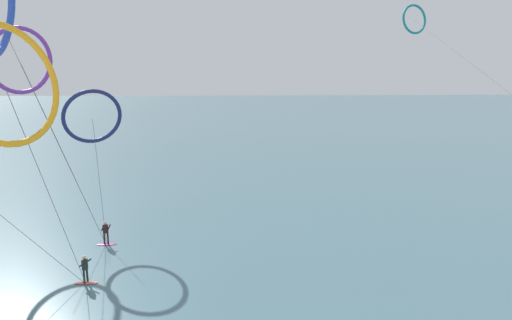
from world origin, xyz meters
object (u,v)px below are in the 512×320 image
(kite_teal, at_px, (415,20))
(surfer_coral, at_px, (85,271))
(kite_navy, at_px, (92,117))
(surfer_magenta, at_px, (106,235))
(kite_amber, at_px, (5,84))
(kite_violet, at_px, (20,61))

(kite_teal, bearing_deg, surfer_coral, -151.25)
(kite_navy, distance_m, kite_teal, 47.68)
(surfer_magenta, xyz_separation_m, kite_teal, (34.16, 33.40, 18.06))
(surfer_coral, relative_size, kite_amber, 0.12)
(kite_teal, bearing_deg, kite_navy, -160.25)
(surfer_coral, xyz_separation_m, surfer_magenta, (-0.44, 5.89, 0.00))
(surfer_coral, height_order, kite_teal, kite_teal)
(surfer_coral, relative_size, kite_violet, 0.11)
(kite_amber, relative_size, kite_violet, 0.91)
(surfer_coral, relative_size, kite_teal, 0.03)
(kite_amber, height_order, kite_teal, kite_teal)
(surfer_magenta, distance_m, kite_violet, 14.74)
(surfer_magenta, height_order, kite_violet, kite_violet)
(surfer_coral, distance_m, kite_teal, 54.83)
(surfer_coral, height_order, kite_violet, kite_violet)
(surfer_magenta, relative_size, kite_amber, 0.12)
(surfer_coral, bearing_deg, surfer_magenta, 23.05)
(kite_navy, bearing_deg, kite_amber, 69.36)
(kite_navy, distance_m, kite_violet, 7.12)
(kite_amber, bearing_deg, kite_navy, 35.00)
(kite_teal, bearing_deg, kite_violet, -165.97)
(surfer_coral, distance_m, kite_amber, 13.03)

